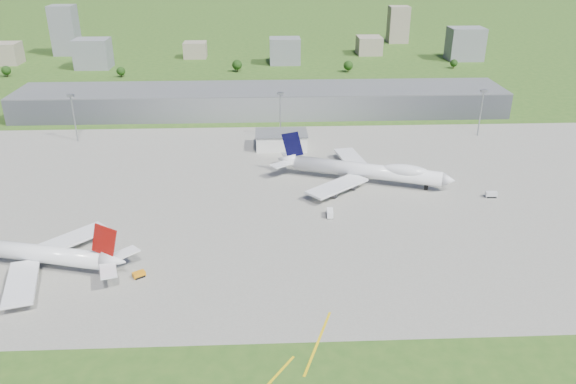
{
  "coord_description": "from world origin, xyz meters",
  "views": [
    {
      "loc": [
        1.38,
        -177.42,
        102.2
      ],
      "look_at": [
        10.21,
        24.73,
        9.0
      ],
      "focal_mm": 35.0,
      "sensor_mm": 36.0,
      "label": 1
    }
  ],
  "objects_px": {
    "airliner_red_twin": "(32,253)",
    "van_white_far": "(491,195)",
    "tug_yellow": "(139,275)",
    "van_white_near": "(330,213)",
    "airliner_blue_quad": "(366,171)"
  },
  "relations": [
    {
      "from": "tug_yellow",
      "to": "van_white_near",
      "type": "bearing_deg",
      "value": -1.73
    },
    {
      "from": "airliner_red_twin",
      "to": "van_white_far",
      "type": "xyz_separation_m",
      "value": [
        174.45,
        47.27,
        -3.9
      ]
    },
    {
      "from": "airliner_blue_quad",
      "to": "van_white_near",
      "type": "relative_size",
      "value": 13.74
    },
    {
      "from": "van_white_near",
      "to": "airliner_red_twin",
      "type": "bearing_deg",
      "value": 111.38
    },
    {
      "from": "van_white_near",
      "to": "van_white_far",
      "type": "distance_m",
      "value": 72.26
    },
    {
      "from": "van_white_near",
      "to": "airliner_blue_quad",
      "type": "bearing_deg",
      "value": -27.3
    },
    {
      "from": "airliner_red_twin",
      "to": "tug_yellow",
      "type": "bearing_deg",
      "value": -177.75
    },
    {
      "from": "airliner_red_twin",
      "to": "airliner_blue_quad",
      "type": "distance_m",
      "value": 139.77
    },
    {
      "from": "airliner_red_twin",
      "to": "van_white_near",
      "type": "bearing_deg",
      "value": -147.85
    },
    {
      "from": "airliner_blue_quad",
      "to": "van_white_far",
      "type": "relative_size",
      "value": 15.66
    },
    {
      "from": "tug_yellow",
      "to": "van_white_near",
      "type": "distance_m",
      "value": 78.5
    },
    {
      "from": "airliner_red_twin",
      "to": "airliner_blue_quad",
      "type": "height_order",
      "value": "airliner_blue_quad"
    },
    {
      "from": "airliner_red_twin",
      "to": "van_white_far",
      "type": "relative_size",
      "value": 14.08
    },
    {
      "from": "airliner_red_twin",
      "to": "tug_yellow",
      "type": "relative_size",
      "value": 15.22
    },
    {
      "from": "airliner_blue_quad",
      "to": "van_white_far",
      "type": "height_order",
      "value": "airliner_blue_quad"
    }
  ]
}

